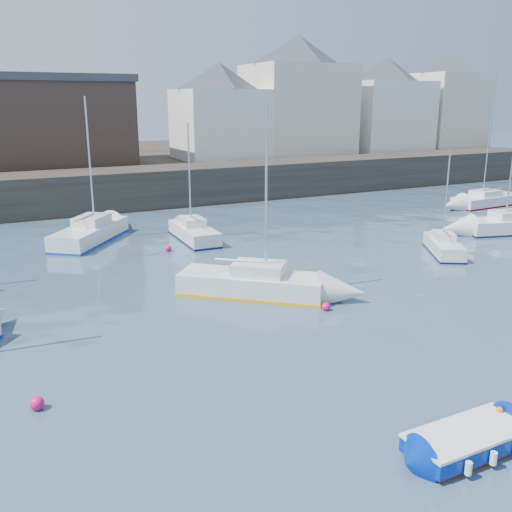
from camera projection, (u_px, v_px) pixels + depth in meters
name	position (u px, v px, depth m)	size (l,w,h in m)	color
water	(449.00, 409.00, 15.96)	(220.00, 220.00, 0.00)	#2D4760
quay_wall	(127.00, 188.00, 45.69)	(90.00, 5.00, 3.00)	#28231E
land_strip	(84.00, 167.00, 61.21)	(90.00, 32.00, 2.80)	#28231E
bldg_east_a	(298.00, 95.00, 58.47)	(13.36, 13.36, 11.80)	beige
bldg_east_b	(386.00, 104.00, 63.07)	(11.88, 11.88, 9.95)	white
bldg_east_c	(447.00, 100.00, 66.84)	(11.14, 11.14, 10.95)	beige
bldg_east_d	(220.00, 110.00, 54.51)	(11.14, 11.14, 8.95)	white
warehouse	(30.00, 121.00, 48.61)	(16.40, 10.40, 7.60)	#3D2D26
blue_dinghy	(468.00, 440.00, 13.89)	(3.22, 1.73, 0.61)	maroon
sailboat_b	(252.00, 283.00, 25.15)	(6.23, 5.76, 8.29)	silver
sailboat_c	(444.00, 246.00, 31.93)	(3.41, 4.45, 5.72)	silver
sailboat_f	(194.00, 232.00, 35.04)	(1.97, 5.48, 7.04)	silver
sailboat_g	(487.00, 200.00, 46.41)	(6.68, 2.52, 8.29)	silver
sailboat_h	(90.00, 233.00, 34.64)	(5.76, 6.57, 8.57)	silver
buoy_near	(38.00, 409.00, 15.93)	(0.41, 0.41, 0.41)	#E11361
buoy_mid	(326.00, 310.00, 23.41)	(0.36, 0.36, 0.36)	#E11361
buoy_far	(168.00, 251.00, 32.56)	(0.37, 0.37, 0.37)	#E11361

